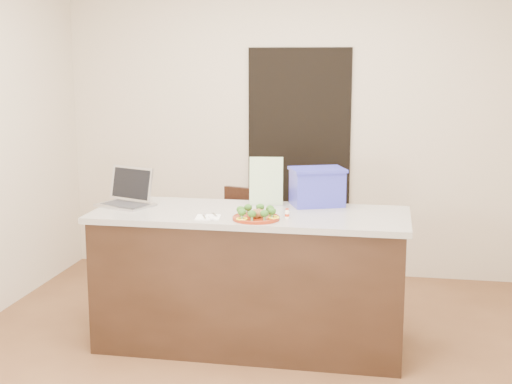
% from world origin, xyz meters
% --- Properties ---
extents(ground, '(4.00, 4.00, 0.00)m').
position_xyz_m(ground, '(0.00, 0.00, 0.00)').
color(ground, brown).
rests_on(ground, ground).
extents(room_shell, '(4.00, 4.00, 4.00)m').
position_xyz_m(room_shell, '(0.00, 0.00, 1.62)').
color(room_shell, white).
rests_on(room_shell, ground).
extents(doorway, '(0.90, 0.02, 2.00)m').
position_xyz_m(doorway, '(0.10, 1.98, 1.00)').
color(doorway, black).
rests_on(doorway, ground).
extents(island, '(2.06, 0.76, 0.92)m').
position_xyz_m(island, '(0.00, 0.25, 0.46)').
color(island, black).
rests_on(island, ground).
extents(plate, '(0.30, 0.30, 0.02)m').
position_xyz_m(plate, '(0.08, 0.04, 0.93)').
color(plate, maroon).
rests_on(plate, island).
extents(meatballs, '(0.11, 0.12, 0.04)m').
position_xyz_m(meatballs, '(0.08, 0.04, 0.96)').
color(meatballs, brown).
rests_on(meatballs, plate).
extents(broccoli, '(0.25, 0.25, 0.04)m').
position_xyz_m(broccoli, '(0.08, 0.04, 0.98)').
color(broccoli, '#1F4913').
rests_on(broccoli, plate).
extents(pepper_rings, '(0.26, 0.27, 0.01)m').
position_xyz_m(pepper_rings, '(0.08, 0.04, 0.94)').
color(pepper_rings, yellow).
rests_on(pepper_rings, plate).
extents(napkin, '(0.17, 0.17, 0.01)m').
position_xyz_m(napkin, '(-0.23, 0.03, 0.92)').
color(napkin, white).
rests_on(napkin, island).
extents(fork, '(0.05, 0.15, 0.00)m').
position_xyz_m(fork, '(-0.25, 0.04, 0.93)').
color(fork, silver).
rests_on(fork, napkin).
extents(knife, '(0.06, 0.19, 0.01)m').
position_xyz_m(knife, '(-0.20, 0.02, 0.93)').
color(knife, white).
rests_on(knife, napkin).
extents(yogurt_bottle, '(0.03, 0.03, 0.06)m').
position_xyz_m(yogurt_bottle, '(0.26, 0.11, 0.95)').
color(yogurt_bottle, white).
rests_on(yogurt_bottle, island).
extents(laptop, '(0.42, 0.40, 0.25)m').
position_xyz_m(laptop, '(-0.87, 0.33, 0.99)').
color(laptop, '#AAA9AD').
rests_on(laptop, island).
extents(leaflet, '(0.23, 0.08, 0.33)m').
position_xyz_m(leaflet, '(0.06, 0.51, 1.08)').
color(leaflet, silver).
rests_on(leaflet, island).
extents(blue_box, '(0.43, 0.37, 0.26)m').
position_xyz_m(blue_box, '(0.41, 0.54, 1.05)').
color(blue_box, '#3236B4').
rests_on(blue_box, island).
extents(chair, '(0.52, 0.53, 0.94)m').
position_xyz_m(chair, '(-0.16, 0.90, 0.53)').
color(chair, black).
rests_on(chair, ground).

